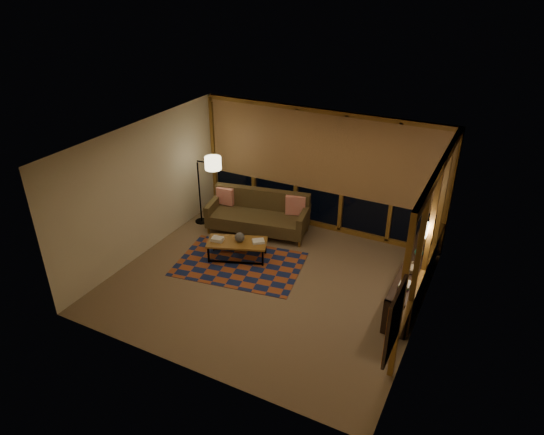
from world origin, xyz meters
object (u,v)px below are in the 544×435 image
at_px(sofa, 258,214).
at_px(coffee_table, 237,250).
at_px(floor_lamp, 199,189).
at_px(bookshelf, 413,278).

bearing_deg(sofa, coffee_table, -93.16).
xyz_separation_m(floor_lamp, bookshelf, (4.94, -0.55, -0.49)).
bearing_deg(bookshelf, coffee_table, -172.81).
bearing_deg(sofa, floor_lamp, 176.04).
xyz_separation_m(coffee_table, floor_lamp, (-1.54, 0.98, 0.62)).
relative_size(floor_lamp, bookshelf, 0.63).
bearing_deg(sofa, bookshelf, -21.94).
relative_size(coffee_table, floor_lamp, 0.72).
bearing_deg(bookshelf, sofa, 168.67).
xyz_separation_m(coffee_table, bookshelf, (3.40, 0.43, 0.13)).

